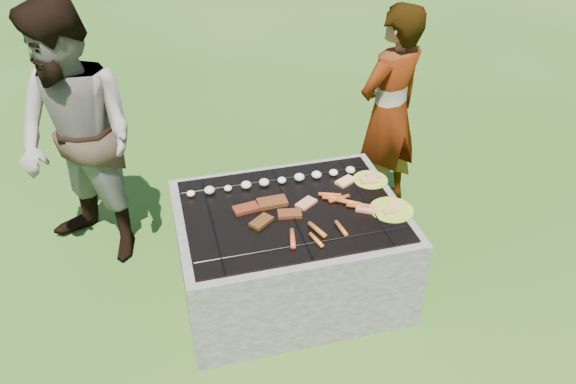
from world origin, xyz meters
name	(u,v)px	position (x,y,z in m)	size (l,w,h in m)	color
lawn	(290,287)	(0.00, 0.00, 0.00)	(60.00, 60.00, 0.00)	#1D4411
fire_pit	(290,253)	(0.00, 0.00, 0.28)	(1.30, 1.00, 0.62)	#A89F95
mushrooms	(277,181)	(-0.01, 0.28, 0.63)	(1.06, 0.06, 0.04)	white
pork_slabs	(267,209)	(-0.13, 0.02, 0.62)	(0.38, 0.28, 0.02)	#9A351C
sausages	(330,215)	(0.20, -0.12, 0.62)	(0.53, 0.48, 0.03)	orange
bread_on_grate	(339,197)	(0.31, 0.04, 0.62)	(0.46, 0.42, 0.02)	tan
plate_far	(370,180)	(0.56, 0.17, 0.61)	(0.24, 0.24, 0.03)	yellow
plate_near	(392,210)	(0.56, -0.15, 0.61)	(0.32, 0.32, 0.03)	yellow
cook	(389,113)	(0.90, 0.72, 0.76)	(0.56, 0.36, 1.52)	gray
bystander	(79,141)	(-1.14, 0.69, 0.85)	(0.82, 0.64, 1.69)	gray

